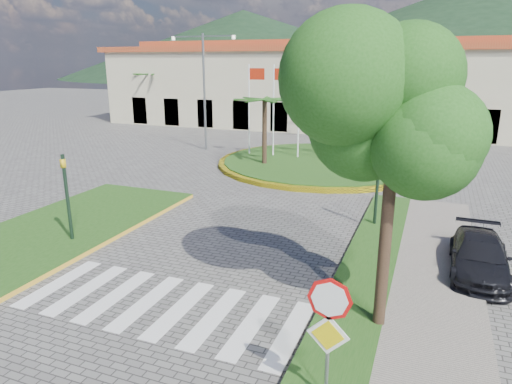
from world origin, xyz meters
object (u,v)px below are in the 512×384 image
(stop_sign, at_px, (329,322))
(car_dark_b, at_px, (483,135))
(roundabout_island, at_px, (321,162))
(car_side_right, at_px, (479,256))
(deciduous_tree, at_px, (396,112))
(white_van, at_px, (279,121))
(car_dark_a, at_px, (362,131))

(stop_sign, relative_size, car_dark_b, 0.78)
(roundabout_island, height_order, car_side_right, roundabout_island)
(deciduous_tree, height_order, car_side_right, deciduous_tree)
(white_van, height_order, car_side_right, white_van)
(car_dark_b, bearing_deg, car_side_right, 177.92)
(roundabout_island, relative_size, car_dark_a, 3.35)
(roundabout_island, bearing_deg, stop_sign, -76.27)
(car_side_right, bearing_deg, stop_sign, -112.37)
(deciduous_tree, bearing_deg, car_dark_b, 81.56)
(stop_sign, relative_size, car_dark_a, 0.70)
(stop_sign, bearing_deg, deciduous_tree, 78.82)
(white_van, bearing_deg, car_dark_a, -100.96)
(white_van, distance_m, car_dark_a, 9.28)
(deciduous_tree, relative_size, car_dark_b, 2.01)
(deciduous_tree, height_order, white_van, deciduous_tree)
(car_dark_a, bearing_deg, roundabout_island, 168.83)
(deciduous_tree, distance_m, car_dark_b, 30.51)
(car_dark_b, bearing_deg, roundabout_island, 144.65)
(roundabout_island, xyz_separation_m, car_side_right, (7.92, -12.91, 0.40))
(car_dark_a, height_order, car_dark_b, car_dark_a)
(roundabout_island, bearing_deg, car_side_right, -58.47)
(stop_sign, xyz_separation_m, car_side_right, (3.03, 7.13, -1.22))
(car_dark_a, bearing_deg, white_van, 58.99)
(roundabout_island, xyz_separation_m, car_dark_b, (9.92, 12.83, 0.38))
(deciduous_tree, bearing_deg, white_van, 112.68)
(white_van, xyz_separation_m, car_side_right, (15.59, -27.40, -0.09))
(car_dark_b, bearing_deg, stop_sign, 173.67)
(stop_sign, xyz_separation_m, deciduous_tree, (0.60, 3.04, 3.38))
(deciduous_tree, xyz_separation_m, white_van, (-13.16, 31.49, -4.51))
(car_dark_a, xyz_separation_m, car_side_right, (7.11, -23.59, -0.07))
(white_van, relative_size, car_dark_b, 1.42)
(roundabout_island, distance_m, car_side_right, 15.15)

